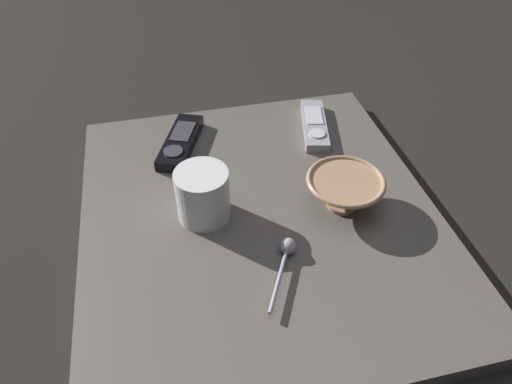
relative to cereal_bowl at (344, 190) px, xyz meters
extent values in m
plane|color=black|center=(-0.14, 0.02, -0.07)|extent=(6.00, 6.00, 0.00)
cube|color=#5B5651|center=(-0.14, 0.02, -0.05)|extent=(0.58, 0.64, 0.03)
cylinder|color=tan|center=(0.00, 0.00, -0.03)|extent=(0.05, 0.05, 0.01)
cone|color=tan|center=(0.00, 0.00, 0.00)|extent=(0.13, 0.13, 0.05)
torus|color=tan|center=(0.00, 0.00, 0.02)|extent=(0.13, 0.13, 0.01)
cylinder|color=white|center=(-0.23, 0.03, 0.01)|extent=(0.09, 0.09, 0.09)
torus|color=white|center=(-0.25, 0.07, 0.01)|extent=(0.03, 0.05, 0.05)
cylinder|color=#A3A5B2|center=(-0.15, -0.13, -0.02)|extent=(0.06, 0.10, 0.01)
sphere|color=#A3A5B2|center=(-0.12, -0.08, -0.02)|extent=(0.03, 0.03, 0.03)
cube|color=black|center=(-0.24, 0.22, -0.02)|extent=(0.11, 0.17, 0.02)
cylinder|color=#3A3A42|center=(-0.26, 0.18, -0.01)|extent=(0.04, 0.04, 0.00)
cube|color=#3A3A42|center=(-0.24, 0.24, -0.01)|extent=(0.06, 0.07, 0.00)
cube|color=#9E9EA3|center=(0.02, 0.22, -0.02)|extent=(0.08, 0.17, 0.02)
cylinder|color=silver|center=(0.01, 0.18, -0.01)|extent=(0.03, 0.03, 0.00)
cube|color=silver|center=(0.03, 0.24, -0.01)|extent=(0.05, 0.07, 0.00)
camera|label=1|loc=(-0.26, -0.51, 0.51)|focal=32.56mm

